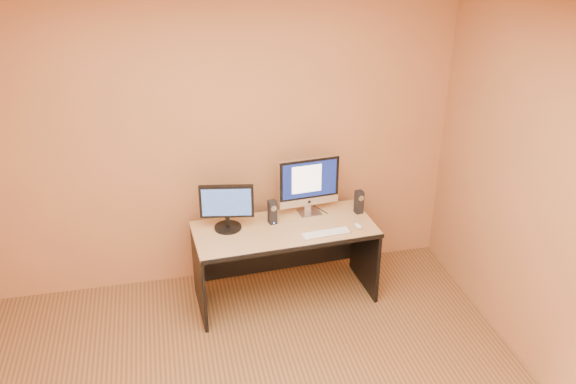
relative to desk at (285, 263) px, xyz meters
name	(u,v)px	position (x,y,z in m)	size (l,w,h in m)	color
walls	(264,273)	(-0.44, -1.51, 0.96)	(4.00, 4.00, 2.60)	#A66843
ceiling	(259,29)	(-0.44, -1.51, 2.26)	(4.00, 4.00, 0.00)	white
desk	(285,263)	(0.00, 0.00, 0.00)	(1.48, 0.65, 0.68)	tan
imac	(310,186)	(0.26, 0.21, 0.60)	(0.53, 0.19, 0.51)	silver
second_monitor	(227,207)	(-0.45, 0.09, 0.54)	(0.44, 0.22, 0.39)	black
speaker_left	(272,212)	(-0.08, 0.10, 0.44)	(0.06, 0.07, 0.20)	black
speaker_right	(359,202)	(0.67, 0.12, 0.44)	(0.06, 0.07, 0.20)	black
keyboard	(327,233)	(0.31, -0.17, 0.35)	(0.40, 0.11, 0.02)	silver
mouse	(358,226)	(0.59, -0.12, 0.36)	(0.05, 0.09, 0.03)	silver
cable_a	(320,209)	(0.37, 0.25, 0.35)	(0.01, 0.01, 0.20)	black
cable_b	(306,209)	(0.25, 0.27, 0.35)	(0.01, 0.01, 0.17)	black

